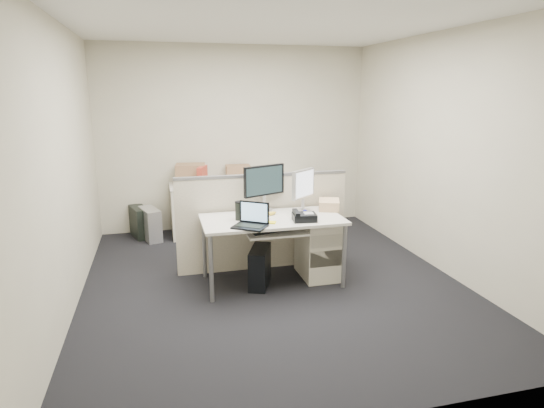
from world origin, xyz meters
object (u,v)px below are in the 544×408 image
object	(u,v)px
laptop	(250,216)
desk_phone	(304,217)
desk	(272,224)
monitor_main	(264,188)

from	to	relation	value
laptop	desk_phone	xyz separation A→B (m)	(0.60, 0.10, -0.08)
desk	laptop	size ratio (longest dim) A/B	4.72
desk	monitor_main	world-z (taller)	monitor_main
desk	desk_phone	xyz separation A→B (m)	(0.30, -0.18, 0.10)
monitor_main	desk_phone	bearing A→B (deg)	-79.99
monitor_main	desk_phone	distance (m)	0.63
desk	monitor_main	size ratio (longest dim) A/B	2.88
desk	monitor_main	distance (m)	0.46
desk	desk_phone	bearing A→B (deg)	-30.96
desk_phone	monitor_main	bearing A→B (deg)	128.63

